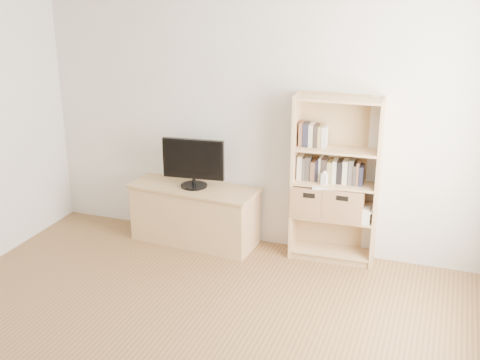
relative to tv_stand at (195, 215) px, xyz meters
The scene contains 11 objects.
back_wall 1.20m from the tv_stand, 21.26° to the left, with size 4.50×0.02×2.60m, color beige.
tv_stand is the anchor object (origin of this frame).
bookshelf 1.49m from the tv_stand, ahead, with size 0.80×0.28×1.59m, color tan.
television 0.55m from the tv_stand, ahead, with size 0.62×0.05×0.49m, color black.
books_row_mid 1.52m from the tv_stand, ahead, with size 0.76×0.15×0.20m, color beige.
books_row_upper 1.53m from the tv_stand, ahead, with size 0.38×0.14×0.20m, color beige.
baby_monitor 1.42m from the tv_stand, ahead, with size 0.06×0.04×0.11m, color white.
basket_left 1.22m from the tv_stand, ahead, with size 0.36×0.30×0.30m, color #916441.
basket_right 1.52m from the tv_stand, ahead, with size 0.37×0.31×0.31m, color #916441.
laptop 1.45m from the tv_stand, ahead, with size 0.35×0.24×0.03m, color white.
magazine_stack 1.68m from the tv_stand, ahead, with size 0.17×0.25×0.12m, color beige.
Camera 1 is at (1.73, -2.88, 2.67)m, focal length 45.00 mm.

